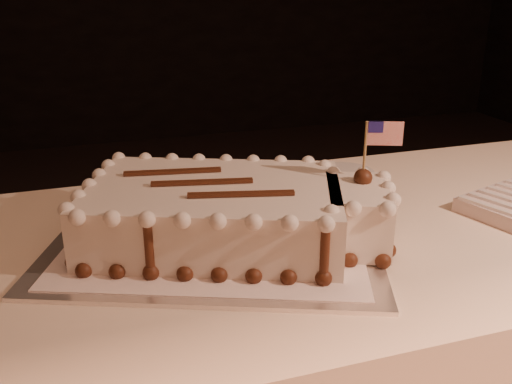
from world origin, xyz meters
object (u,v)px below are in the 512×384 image
object	(u,v)px
sheet_cake	(232,212)
side_plate	(344,173)
cake_board	(216,241)
banquet_table	(370,368)

from	to	relation	value
sheet_cake	side_plate	world-z (taller)	sheet_cake
sheet_cake	side_plate	distance (m)	0.47
cake_board	sheet_cake	bearing A→B (deg)	0.17
banquet_table	cake_board	xyz separation A→B (m)	(-0.36, 0.00, 0.38)
side_plate	cake_board	bearing A→B (deg)	-146.13
side_plate	banquet_table	bearing A→B (deg)	-99.37
cake_board	side_plate	xyz separation A→B (m)	(0.40, 0.27, 0.00)
sheet_cake	banquet_table	bearing A→B (deg)	1.94
cake_board	side_plate	size ratio (longest dim) A/B	4.08
sheet_cake	cake_board	bearing A→B (deg)	158.42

